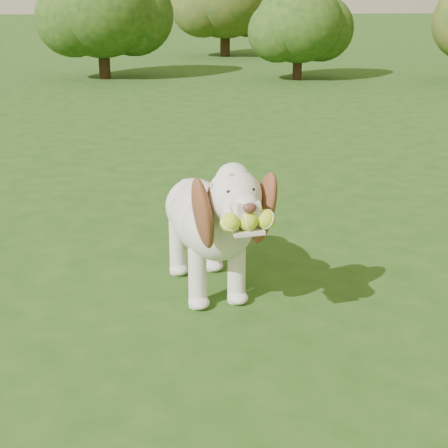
{
  "coord_description": "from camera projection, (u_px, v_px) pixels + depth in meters",
  "views": [
    {
      "loc": [
        -0.74,
        -2.59,
        1.38
      ],
      "look_at": [
        -0.54,
        0.2,
        0.43
      ],
      "focal_mm": 55.0,
      "sensor_mm": 36.0,
      "label": 1
    }
  ],
  "objects": [
    {
      "name": "shrub_b",
      "position": [
        101.0,
        10.0,
        10.87
      ],
      "size": [
        1.77,
        1.77,
        1.84
      ],
      "color": "#382314",
      "rests_on": "ground"
    },
    {
      "name": "dog",
      "position": [
        210.0,
        217.0,
        3.17
      ],
      "size": [
        0.53,
        1.12,
        0.73
      ],
      "rotation": [
        0.0,
        0.0,
        0.21
      ],
      "color": "silver",
      "rests_on": "ground"
    },
    {
      "name": "shrub_c",
      "position": [
        299.0,
        24.0,
        10.79
      ],
      "size": [
        1.42,
        1.42,
        1.47
      ],
      "color": "#382314",
      "rests_on": "ground"
    },
    {
      "name": "ground",
      "position": [
        352.0,
        330.0,
        2.94
      ],
      "size": [
        80.0,
        80.0,
        0.0
      ],
      "primitive_type": "plane",
      "color": "#1C4413",
      "rests_on": "ground"
    }
  ]
}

